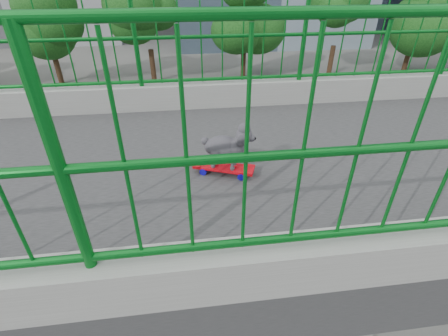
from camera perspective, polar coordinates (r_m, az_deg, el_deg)
name	(u,v)px	position (r m, az deg, el deg)	size (l,w,h in m)	color
road	(215,148)	(17.78, -1.70, 3.66)	(18.00, 90.00, 0.02)	black
footbridge	(314,274)	(4.43, 15.85, -17.79)	(3.00, 24.00, 7.00)	#2D2D2F
railing	(346,133)	(3.22, 21.07, 5.97)	(3.00, 24.00, 1.42)	gray
street_trees	(210,22)	(28.93, -2.52, 24.72)	(5.30, 60.40, 7.26)	black
skateboard	(224,168)	(2.76, -0.02, 0.02)	(0.33, 0.55, 0.07)	red
poodle	(227,146)	(2.64, 0.49, 4.05)	(0.29, 0.44, 0.38)	#29272B
car_0	(446,203)	(15.19, 34.99, -5.22)	(1.74, 4.33, 1.48)	red
car_1	(166,178)	(14.13, -10.43, -1.83)	(1.53, 4.39, 1.45)	red
car_4	(96,103)	(23.46, -22.06, 10.73)	(1.90, 4.73, 1.61)	black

